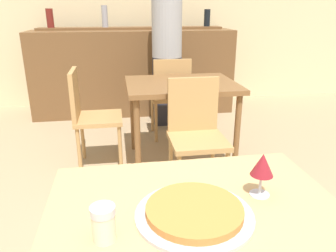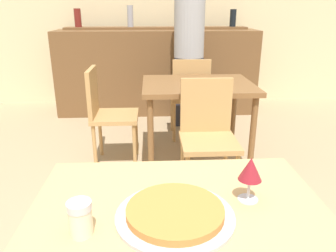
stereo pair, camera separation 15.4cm
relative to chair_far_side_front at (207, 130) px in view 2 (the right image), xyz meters
name	(u,v)px [view 2 (the right image)]	position (x,y,z in m)	size (l,w,h in m)	color
wall_back	(156,4)	(-0.32, 2.67, 0.89)	(8.00, 0.05, 2.80)	beige
dining_table_near	(179,235)	(-0.32, -1.31, 0.13)	(0.99, 0.77, 0.72)	tan
dining_table_far	(198,93)	(0.00, 0.55, 0.14)	(0.95, 0.76, 0.74)	brown
bar_counter	(157,72)	(-0.32, 2.16, 0.03)	(2.60, 0.56, 1.08)	brown
bar_back_shelf	(156,25)	(-0.33, 2.30, 0.63)	(2.39, 0.24, 0.34)	brown
chair_far_side_front	(207,130)	(0.00, 0.00, 0.00)	(0.40, 0.40, 0.87)	tan
chair_far_side_back	(190,93)	(0.00, 1.11, 0.00)	(0.40, 0.40, 0.87)	tan
chair_far_side_left	(106,110)	(-0.80, 0.55, 0.00)	(0.40, 0.40, 0.87)	tan
pizza_tray	(175,213)	(-0.34, -1.34, 0.23)	(0.38, 0.38, 0.04)	#B7B7BC
cheese_shaker	(80,218)	(-0.62, -1.40, 0.27)	(0.07, 0.07, 0.11)	beige
person_standing	(189,47)	(0.03, 1.58, 0.42)	(0.34, 0.34, 1.70)	#2D2D38
wine_glass	(250,170)	(-0.08, -1.25, 0.33)	(0.08, 0.08, 0.16)	silver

